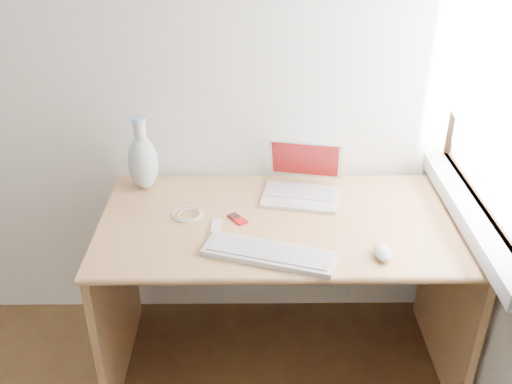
{
  "coord_description": "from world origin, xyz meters",
  "views": [
    {
      "loc": [
        0.91,
        -0.43,
        1.87
      ],
      "look_at": [
        0.92,
        1.35,
        0.86
      ],
      "focal_mm": 40.0,
      "sensor_mm": 36.0,
      "label": 1
    }
  ],
  "objects_px": {
    "laptop": "(300,183)",
    "external_keyboard": "(269,253)",
    "desk": "(283,252)",
    "vase": "(143,161)"
  },
  "relations": [
    {
      "from": "laptop",
      "to": "external_keyboard",
      "type": "height_order",
      "value": "laptop"
    },
    {
      "from": "desk",
      "to": "external_keyboard",
      "type": "distance_m",
      "value": 0.39
    },
    {
      "from": "laptop",
      "to": "external_keyboard",
      "type": "xyz_separation_m",
      "value": [
        -0.13,
        -0.43,
        -0.04
      ]
    },
    {
      "from": "external_keyboard",
      "to": "vase",
      "type": "bearing_deg",
      "value": 153.46
    },
    {
      "from": "desk",
      "to": "external_keyboard",
      "type": "relative_size",
      "value": 2.96
    },
    {
      "from": "external_keyboard",
      "to": "laptop",
      "type": "bearing_deg",
      "value": 90.1
    },
    {
      "from": "external_keyboard",
      "to": "desk",
      "type": "bearing_deg",
      "value": 95.83
    },
    {
      "from": "external_keyboard",
      "to": "vase",
      "type": "distance_m",
      "value": 0.7
    },
    {
      "from": "desk",
      "to": "vase",
      "type": "distance_m",
      "value": 0.67
    },
    {
      "from": "desk",
      "to": "external_keyboard",
      "type": "height_order",
      "value": "external_keyboard"
    }
  ]
}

